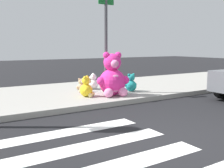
{
  "coord_description": "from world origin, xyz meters",
  "views": [
    {
      "loc": [
        -3.51,
        -3.18,
        1.69
      ],
      "look_at": [
        0.74,
        3.6,
        0.55
      ],
      "focal_mm": 42.74,
      "sensor_mm": 36.0,
      "label": 1
    }
  ],
  "objects_px": {
    "sign_pole": "(106,41)",
    "plush_yellow": "(87,88)",
    "plush_lavender": "(112,82)",
    "plush_pink_large": "(113,78)",
    "plush_white": "(93,83)",
    "plush_tan": "(81,86)",
    "plush_teal": "(131,84)"
  },
  "relations": [
    {
      "from": "plush_pink_large",
      "to": "plush_teal",
      "type": "height_order",
      "value": "plush_pink_large"
    },
    {
      "from": "plush_tan",
      "to": "plush_teal",
      "type": "xyz_separation_m",
      "value": [
        1.53,
        -0.73,
        0.06
      ]
    },
    {
      "from": "sign_pole",
      "to": "plush_teal",
      "type": "distance_m",
      "value": 1.7
    },
    {
      "from": "plush_pink_large",
      "to": "plush_yellow",
      "type": "height_order",
      "value": "plush_pink_large"
    },
    {
      "from": "plush_tan",
      "to": "sign_pole",
      "type": "bearing_deg",
      "value": -36.05
    },
    {
      "from": "sign_pole",
      "to": "plush_white",
      "type": "relative_size",
      "value": 5.6
    },
    {
      "from": "plush_pink_large",
      "to": "plush_tan",
      "type": "bearing_deg",
      "value": 117.77
    },
    {
      "from": "plush_white",
      "to": "plush_lavender",
      "type": "bearing_deg",
      "value": -40.61
    },
    {
      "from": "sign_pole",
      "to": "plush_tan",
      "type": "height_order",
      "value": "sign_pole"
    },
    {
      "from": "sign_pole",
      "to": "plush_lavender",
      "type": "bearing_deg",
      "value": 39.01
    },
    {
      "from": "plush_yellow",
      "to": "plush_tan",
      "type": "bearing_deg",
      "value": 75.69
    },
    {
      "from": "sign_pole",
      "to": "plush_lavender",
      "type": "xyz_separation_m",
      "value": [
        0.49,
        0.4,
        -1.42
      ]
    },
    {
      "from": "plush_tan",
      "to": "plush_yellow",
      "type": "height_order",
      "value": "plush_yellow"
    },
    {
      "from": "plush_white",
      "to": "plush_yellow",
      "type": "bearing_deg",
      "value": -125.34
    },
    {
      "from": "sign_pole",
      "to": "plush_white",
      "type": "xyz_separation_m",
      "value": [
        -0.04,
        0.85,
        -1.47
      ]
    },
    {
      "from": "plush_pink_large",
      "to": "plush_white",
      "type": "relative_size",
      "value": 2.39
    },
    {
      "from": "plush_pink_large",
      "to": "plush_teal",
      "type": "xyz_separation_m",
      "value": [
        0.96,
        0.35,
        -0.3
      ]
    },
    {
      "from": "plush_teal",
      "to": "plush_pink_large",
      "type": "bearing_deg",
      "value": -159.94
    },
    {
      "from": "plush_pink_large",
      "to": "plush_lavender",
      "type": "xyz_separation_m",
      "value": [
        0.6,
        0.98,
        -0.27
      ]
    },
    {
      "from": "plush_pink_large",
      "to": "plush_tan",
      "type": "height_order",
      "value": "plush_pink_large"
    },
    {
      "from": "plush_white",
      "to": "plush_teal",
      "type": "xyz_separation_m",
      "value": [
        0.9,
        -1.09,
        0.02
      ]
    },
    {
      "from": "plush_lavender",
      "to": "plush_teal",
      "type": "distance_m",
      "value": 0.73
    },
    {
      "from": "plush_lavender",
      "to": "plush_teal",
      "type": "xyz_separation_m",
      "value": [
        0.36,
        -0.63,
        -0.03
      ]
    },
    {
      "from": "plush_lavender",
      "to": "plush_tan",
      "type": "bearing_deg",
      "value": 175.22
    },
    {
      "from": "sign_pole",
      "to": "plush_yellow",
      "type": "relative_size",
      "value": 4.95
    },
    {
      "from": "plush_pink_large",
      "to": "plush_yellow",
      "type": "relative_size",
      "value": 2.11
    },
    {
      "from": "plush_pink_large",
      "to": "plush_lavender",
      "type": "relative_size",
      "value": 1.96
    },
    {
      "from": "sign_pole",
      "to": "plush_yellow",
      "type": "distance_m",
      "value": 1.73
    },
    {
      "from": "plush_pink_large",
      "to": "plush_tan",
      "type": "distance_m",
      "value": 1.27
    },
    {
      "from": "plush_pink_large",
      "to": "plush_lavender",
      "type": "bearing_deg",
      "value": 58.82
    },
    {
      "from": "plush_yellow",
      "to": "plush_teal",
      "type": "relative_size",
      "value": 1.05
    },
    {
      "from": "plush_pink_large",
      "to": "plush_teal",
      "type": "bearing_deg",
      "value": 20.06
    }
  ]
}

